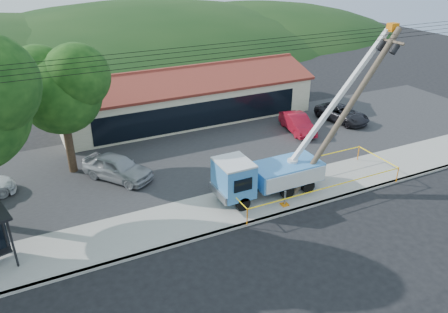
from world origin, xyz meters
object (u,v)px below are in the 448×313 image
car_red (297,133)px  car_dark (341,122)px  utility_truck (267,172)px  leaning_pole (351,105)px  car_silver (119,180)px

car_red → car_dark: (4.96, 0.30, 0.00)m
car_red → car_dark: car_red is taller
utility_truck → car_dark: 15.02m
utility_truck → leaning_pole: 6.51m
leaning_pole → car_silver: size_ratio=1.99×
utility_truck → car_silver: 10.11m
leaning_pole → car_red: leaning_pole is taller
utility_truck → car_silver: utility_truck is taller
leaning_pole → car_dark: 12.63m
leaning_pole → car_red: size_ratio=2.18×
car_silver → utility_truck: bearing=-74.6°
car_red → car_dark: size_ratio=0.90×
leaning_pole → car_dark: size_ratio=1.97×
utility_truck → leaning_pole: (5.28, -0.74, 3.74)m
car_red → car_dark: 4.97m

